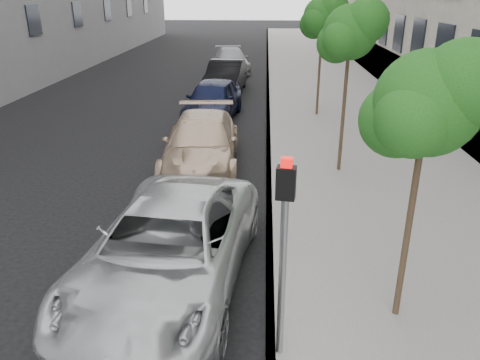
# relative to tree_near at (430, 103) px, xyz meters

# --- Properties ---
(sidewalk) EXTENTS (6.40, 72.00, 0.14)m
(sidewalk) POSITION_rel_tree_near_xyz_m (1.07, 22.50, -3.51)
(sidewalk) COLOR gray
(sidewalk) RESTS_ON ground
(curb) EXTENTS (0.15, 72.00, 0.14)m
(curb) POSITION_rel_tree_near_xyz_m (-2.05, 22.50, -3.51)
(curb) COLOR #9E9B93
(curb) RESTS_ON ground
(tree_near) EXTENTS (1.78, 1.58, 4.32)m
(tree_near) POSITION_rel_tree_near_xyz_m (0.00, 0.00, 0.00)
(tree_near) COLOR #38281C
(tree_near) RESTS_ON sidewalk
(tree_mid) EXTENTS (1.75, 1.55, 4.68)m
(tree_mid) POSITION_rel_tree_near_xyz_m (-0.00, 6.50, 0.38)
(tree_mid) COLOR #38281C
(tree_mid) RESTS_ON sidewalk
(tree_far) EXTENTS (1.83, 1.63, 4.77)m
(tree_far) POSITION_rel_tree_near_xyz_m (0.00, 13.00, 0.43)
(tree_far) COLOR #38281C
(tree_far) RESTS_ON sidewalk
(signal_pole) EXTENTS (0.26, 0.21, 2.97)m
(signal_pole) POSITION_rel_tree_near_xyz_m (-1.93, -0.98, -1.57)
(signal_pole) COLOR #939699
(signal_pole) RESTS_ON sidewalk
(minivan) EXTENTS (3.18, 5.90, 1.57)m
(minivan) POSITION_rel_tree_near_xyz_m (-3.85, 0.75, -2.79)
(minivan) COLOR silver
(minivan) RESTS_ON ground
(suv) EXTENTS (2.43, 5.39, 1.53)m
(suv) POSITION_rel_tree_near_xyz_m (-4.06, 6.82, -2.81)
(suv) COLOR #C7AA8D
(suv) RESTS_ON ground
(sedan_blue) EXTENTS (2.35, 4.91, 1.62)m
(sedan_blue) POSITION_rel_tree_near_xyz_m (-4.32, 12.44, -2.77)
(sedan_blue) COLOR black
(sedan_blue) RESTS_ON ground
(sedan_black) EXTENTS (2.04, 4.98, 1.61)m
(sedan_black) POSITION_rel_tree_near_xyz_m (-4.24, 17.86, -2.78)
(sedan_black) COLOR black
(sedan_black) RESTS_ON ground
(sedan_rear) EXTENTS (2.84, 5.32, 1.47)m
(sedan_rear) POSITION_rel_tree_near_xyz_m (-4.42, 24.37, -2.85)
(sedan_rear) COLOR gray
(sedan_rear) RESTS_ON ground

